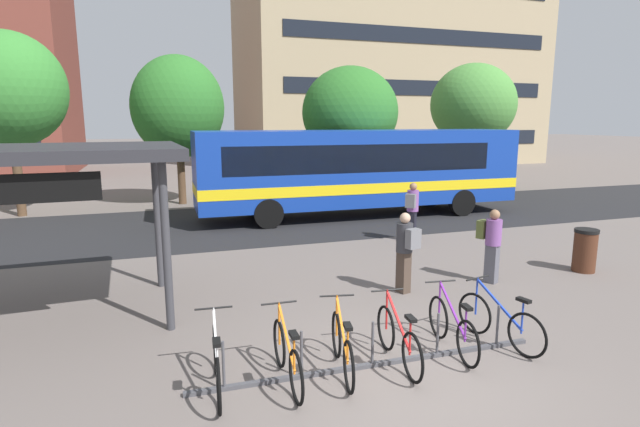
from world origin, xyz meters
name	(u,v)px	position (x,y,z in m)	size (l,w,h in m)	color
ground	(406,379)	(0.00, 0.00, 0.00)	(200.00, 200.00, 0.00)	#6B605B
bus_lane_asphalt	(251,223)	(0.00, 11.39, 0.00)	(80.00, 7.20, 0.01)	#232326
city_bus	(361,169)	(4.18, 11.39, 1.78)	(12.07, 2.78, 3.20)	#14389E
bike_rack	(372,361)	(-0.31, 0.47, 0.09)	(5.37, 0.18, 0.70)	#47474C
parked_bicycle_white_0	(217,364)	(-2.54, 0.52, 0.38)	(0.52, 1.72, 0.99)	black
parked_bicycle_orange_1	(287,357)	(-1.60, 0.42, 0.38)	(0.52, 1.72, 0.99)	black
parked_bicycle_orange_2	(342,348)	(-0.79, 0.45, 0.38)	(0.54, 1.70, 0.99)	black
parked_bicycle_red_3	(398,340)	(0.09, 0.42, 0.38)	(0.52, 1.72, 0.99)	black
parked_bicycle_purple_4	(452,328)	(1.08, 0.54, 0.38)	(0.52, 1.72, 0.99)	black
parked_bicycle_blue_5	(499,322)	(1.93, 0.50, 0.38)	(0.57, 1.69, 0.99)	black
commuter_olive_pack_0	(492,241)	(3.80, 3.20, 0.95)	(0.50, 0.60, 1.65)	#565660
commuter_grey_pack_1	(405,247)	(1.66, 3.18, 0.98)	(0.42, 0.58, 1.70)	#47382D
commuter_grey_pack_2	(412,208)	(4.02, 7.16, 1.01)	(0.58, 0.59, 1.75)	black
trash_bin	(585,250)	(6.45, 3.16, 0.52)	(0.55, 0.55, 1.03)	#4C2819
street_tree_0	(473,105)	(12.35, 16.21, 4.34)	(4.25, 4.25, 6.38)	brown
street_tree_1	(178,107)	(-2.04, 16.38, 4.10)	(3.83, 3.83, 6.23)	brown
street_tree_2	(350,113)	(5.06, 14.72, 3.89)	(4.15, 4.15, 5.86)	brown
street_tree_3	(8,90)	(-7.98, 15.44, 4.65)	(3.99, 3.99, 6.73)	brown
building_right_wing	(386,52)	(16.25, 34.40, 9.29)	(24.27, 12.58, 18.58)	tan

